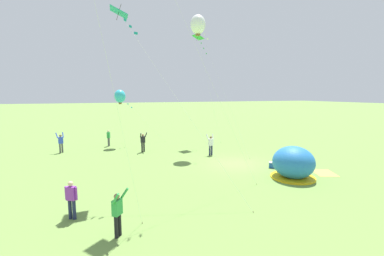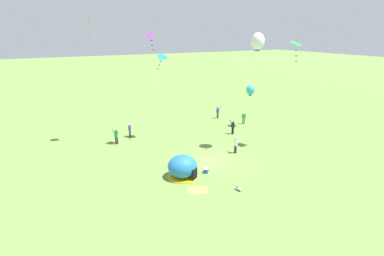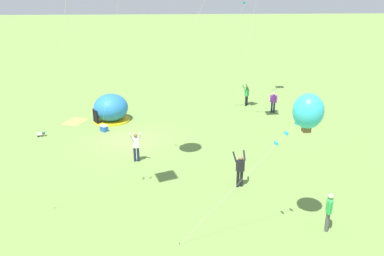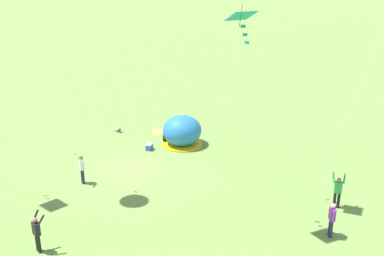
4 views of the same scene
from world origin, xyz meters
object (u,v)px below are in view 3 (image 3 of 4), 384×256
(person_center_field, at_px, (247,95))
(person_arms_raised, at_px, (240,169))
(person_watching_sky, at_px, (136,146))
(cooler_box, at_px, (104,128))
(toddler_crawling, at_px, (41,134))
(popup_tent, at_px, (111,108))
(kite_cyan, at_px, (308,111))
(person_with_toddler, at_px, (273,101))
(person_strolling, at_px, (329,210))

(person_center_field, xyz_separation_m, person_arms_raised, (14.31, -3.42, 0.00))
(person_watching_sky, distance_m, person_center_field, 14.02)
(cooler_box, height_order, toddler_crawling, cooler_box)
(cooler_box, distance_m, person_watching_sky, 5.95)
(popup_tent, xyz_separation_m, person_watching_sky, (7.63, 2.41, 0.00))
(cooler_box, bearing_deg, person_center_field, 115.84)
(person_watching_sky, height_order, kite_cyan, kite_cyan)
(cooler_box, bearing_deg, kite_cyan, 37.76)
(cooler_box, height_order, person_arms_raised, person_arms_raised)
(person_with_toddler, relative_size, person_watching_sky, 0.91)
(person_center_field, height_order, kite_cyan, kite_cyan)
(person_watching_sky, height_order, person_center_field, same)
(person_strolling, bearing_deg, person_with_toddler, 172.01)
(toddler_crawling, height_order, person_with_toddler, person_with_toddler)
(popup_tent, xyz_separation_m, toddler_crawling, (3.07, -4.44, -0.82))
(popup_tent, distance_m, person_strolling, 18.52)
(person_watching_sky, xyz_separation_m, person_arms_raised, (3.45, 5.45, 0.00))
(popup_tent, xyz_separation_m, person_center_field, (-3.23, 11.28, 0.00))
(popup_tent, xyz_separation_m, cooler_box, (2.35, -0.25, -0.78))
(toddler_crawling, height_order, person_strolling, person_strolling)
(toddler_crawling, bearing_deg, person_center_field, 111.82)
(popup_tent, xyz_separation_m, person_with_toddler, (-1.08, 13.05, -0.03))
(person_strolling, bearing_deg, toddler_crawling, -128.21)
(person_with_toddler, bearing_deg, cooler_box, -75.53)
(person_watching_sky, bearing_deg, popup_tent, -162.49)
(popup_tent, bearing_deg, toddler_crawling, -55.39)
(popup_tent, height_order, person_with_toddler, popup_tent)
(person_watching_sky, distance_m, person_strolling, 11.20)
(person_center_field, bearing_deg, cooler_box, -64.16)
(toddler_crawling, distance_m, person_strolling, 19.40)
(person_with_toddler, distance_m, kite_cyan, 16.94)
(person_watching_sky, distance_m, person_arms_raised, 6.45)
(person_watching_sky, relative_size, person_strolling, 1.10)
(person_center_field, bearing_deg, person_watching_sky, -39.25)
(person_arms_raised, xyz_separation_m, person_strolling, (3.98, 2.92, -0.03))
(toddler_crawling, bearing_deg, popup_tent, 124.61)
(cooler_box, distance_m, person_arms_raised, 11.94)
(cooler_box, distance_m, person_strolling, 16.84)
(person_arms_raised, height_order, person_strolling, person_arms_raised)
(cooler_box, height_order, person_center_field, person_center_field)
(person_watching_sky, distance_m, kite_cyan, 11.01)
(person_arms_raised, bearing_deg, toddler_crawling, -123.08)
(toddler_crawling, relative_size, person_strolling, 0.32)
(popup_tent, bearing_deg, person_arms_raised, 35.35)
(person_with_toddler, height_order, person_strolling, same)
(toddler_crawling, distance_m, person_with_toddler, 17.99)
(toddler_crawling, xyz_separation_m, person_watching_sky, (4.56, 6.85, 0.82))
(toddler_crawling, xyz_separation_m, person_arms_raised, (8.01, 12.30, 0.82))
(cooler_box, bearing_deg, person_strolling, 40.97)
(popup_tent, distance_m, person_arms_raised, 13.59)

